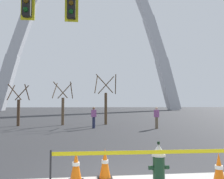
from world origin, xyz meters
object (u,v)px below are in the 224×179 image
at_px(fire_hydrant, 159,165).
at_px(traffic_cone_curb_edge, 105,164).
at_px(traffic_cone_mid_sidewalk, 219,170).
at_px(pedestrian_standing_center, 157,117).
at_px(monument_arch, 90,30).
at_px(traffic_cone_by_hydrant, 76,166).
at_px(pedestrian_walking_left, 94,117).

relative_size(fire_hydrant, traffic_cone_curb_edge, 1.36).
relative_size(traffic_cone_mid_sidewalk, pedestrian_standing_center, 0.46).
xyz_separation_m(fire_hydrant, monument_arch, (-0.55, 61.12, 22.61)).
bearing_deg(traffic_cone_by_hydrant, pedestrian_standing_center, 64.27).
height_order(traffic_cone_mid_sidewalk, monument_arch, monument_arch).
bearing_deg(pedestrian_walking_left, fire_hydrant, -85.43).
bearing_deg(pedestrian_walking_left, pedestrian_standing_center, -9.10).
bearing_deg(traffic_cone_curb_edge, pedestrian_standing_center, 66.92).
relative_size(monument_arch, pedestrian_walking_left, 33.46).
height_order(traffic_cone_by_hydrant, pedestrian_walking_left, pedestrian_walking_left).
height_order(monument_arch, pedestrian_standing_center, monument_arch).
bearing_deg(fire_hydrant, traffic_cone_curb_edge, 148.51).
distance_m(monument_arch, pedestrian_walking_left, 53.43).
bearing_deg(traffic_cone_by_hydrant, traffic_cone_curb_edge, 12.58).
bearing_deg(traffic_cone_curb_edge, traffic_cone_by_hydrant, -167.42).
bearing_deg(monument_arch, traffic_cone_mid_sidewalk, -88.23).
relative_size(fire_hydrant, traffic_cone_mid_sidewalk, 1.36).
relative_size(traffic_cone_curb_edge, pedestrian_walking_left, 0.46).
xyz_separation_m(fire_hydrant, pedestrian_walking_left, (-1.00, 12.56, 0.35)).
distance_m(traffic_cone_by_hydrant, traffic_cone_curb_edge, 0.71).
height_order(traffic_cone_mid_sidewalk, pedestrian_standing_center, pedestrian_standing_center).
bearing_deg(pedestrian_walking_left, traffic_cone_mid_sidewalk, -79.46).
distance_m(traffic_cone_mid_sidewalk, pedestrian_standing_center, 12.14).
xyz_separation_m(traffic_cone_by_hydrant, pedestrian_walking_left, (0.83, 12.02, 0.46)).
bearing_deg(monument_arch, pedestrian_walking_left, -90.54).
bearing_deg(pedestrian_walking_left, traffic_cone_by_hydrant, -93.93).
distance_m(fire_hydrant, traffic_cone_curb_edge, 1.33).
bearing_deg(traffic_cone_mid_sidewalk, pedestrian_standing_center, 79.29).
bearing_deg(traffic_cone_mid_sidewalk, traffic_cone_by_hydrant, 168.59).
distance_m(pedestrian_walking_left, pedestrian_standing_center, 4.67).
relative_size(traffic_cone_by_hydrant, traffic_cone_mid_sidewalk, 1.00).
distance_m(traffic_cone_by_hydrant, pedestrian_standing_center, 12.53).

